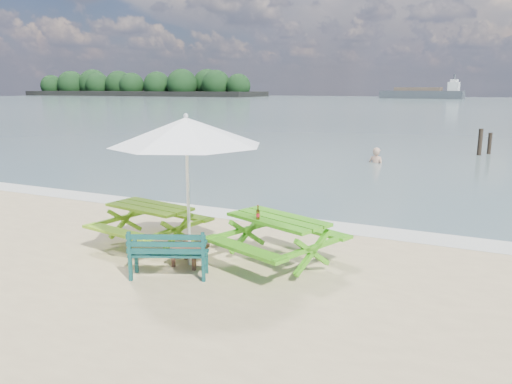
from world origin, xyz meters
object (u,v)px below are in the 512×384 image
at_px(patio_umbrella, 186,132).
at_px(park_bench, 169,263).
at_px(picnic_table_left, 150,226).
at_px(side_table, 190,255).
at_px(beer_bottle, 258,215).
at_px(picnic_table_right, 278,242).
at_px(swimmer, 376,169).

bearing_deg(patio_umbrella, park_bench, -89.68).
distance_m(picnic_table_left, side_table, 1.44).
relative_size(park_bench, beer_bottle, 5.39).
relative_size(picnic_table_right, beer_bottle, 10.05).
bearing_deg(patio_umbrella, beer_bottle, 20.96).
bearing_deg(beer_bottle, patio_umbrella, -159.04).
bearing_deg(beer_bottle, swimmer, 93.35).
height_order(patio_umbrella, beer_bottle, patio_umbrella).
bearing_deg(park_bench, picnic_table_right, 43.11).
relative_size(park_bench, side_table, 2.48).
height_order(picnic_table_left, beer_bottle, beer_bottle).
height_order(side_table, patio_umbrella, patio_umbrella).
xyz_separation_m(side_table, patio_umbrella, (0.00, 0.00, 2.17)).
xyz_separation_m(picnic_table_right, side_table, (-1.39, -0.67, -0.23)).
bearing_deg(picnic_table_right, park_bench, -136.89).
bearing_deg(beer_bottle, picnic_table_left, 176.03).
distance_m(park_bench, side_table, 0.63).
xyz_separation_m(beer_bottle, swimmer, (-0.77, 13.17, -1.21)).
distance_m(picnic_table_right, beer_bottle, 0.64).
xyz_separation_m(park_bench, swimmer, (0.35, 14.23, -0.52)).
xyz_separation_m(picnic_table_left, beer_bottle, (2.42, -0.17, 0.54)).
bearing_deg(swimmer, patio_umbrella, -91.48).
bearing_deg(picnic_table_left, patio_umbrella, -24.76).
height_order(picnic_table_left, patio_umbrella, patio_umbrella).
relative_size(side_table, swimmer, 0.29).
bearing_deg(picnic_table_right, side_table, -154.15).
height_order(park_bench, swimmer, park_bench).
bearing_deg(patio_umbrella, side_table, 0.00).
bearing_deg(swimmer, beer_bottle, -86.65).
bearing_deg(picnic_table_left, beer_bottle, -3.97).
relative_size(park_bench, swimmer, 0.73).
distance_m(park_bench, swimmer, 14.24).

